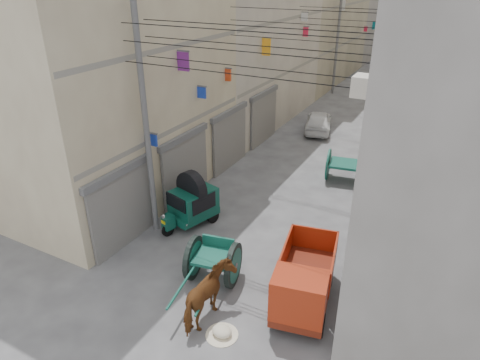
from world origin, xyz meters
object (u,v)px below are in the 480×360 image
Objects in this scene: horse at (209,297)px; distant_car_white at (319,121)px; feed_sack at (222,331)px; distant_car_grey at (423,86)px; distant_car_green at (386,72)px; second_cart at (345,166)px; mini_truck at (303,288)px; tonga_cart at (213,261)px; auto_rickshaw at (192,201)px.

horse is 0.52× the size of distant_car_white.
feed_sack is 0.94m from horse.
feed_sack is 28.57m from distant_car_grey.
distant_car_white is at bearing 88.84° from distant_car_green.
second_cart is at bearing -75.09° from distant_car_grey.
feed_sack is at bearing 95.62° from distant_car_green.
second_cart is at bearing 103.46° from distant_car_white.
distant_car_green is (-3.48, 3.63, -0.00)m from distant_car_grey.
mini_truck is 30.57m from distant_car_green.
auto_rickshaw is at bearing 123.27° from tonga_cart.
feed_sack is (-0.30, -10.57, -0.62)m from second_cart.
mini_truck is 1.81× the size of horse.
tonga_cart is 2.35m from feed_sack.
distant_car_green is (1.67, 27.86, -0.37)m from auto_rickshaw.
distant_car_grey is (1.09, 17.96, -0.16)m from second_cart.
feed_sack is at bearing -141.30° from mini_truck.
auto_rickshaw is at bearing -54.71° from horse.
auto_rickshaw is 1.32× the size of second_cart.
auto_rickshaw reaches higher than tonga_cart.
distant_car_white is (-2.93, 16.45, 0.48)m from feed_sack.
feed_sack is (3.76, -4.30, -0.83)m from auto_rickshaw.
distant_car_white is 12.83m from distant_car_grey.
tonga_cart is at bearing 93.29° from distant_car_green.
distant_car_grey reaches higher than feed_sack.
distant_car_green reaches higher than feed_sack.
second_cart is 0.50× the size of distant_car_white.
mini_truck is 15.31m from distant_car_white.
second_cart is at bearing 98.22° from distant_car_green.
feed_sack is at bearing -64.24° from tonga_cart.
tonga_cart is 0.90× the size of distant_car_grey.
tonga_cart reaches higher than distant_car_grey.
distant_car_green is (-0.73, 30.34, -0.13)m from tonga_cart.
tonga_cart is at bearing 168.73° from mini_truck.
second_cart is 0.50× the size of distant_car_grey.
mini_truck is at bearing -91.34° from second_cart.
distant_car_white is (-4.47, 14.64, -0.24)m from mini_truck.
mini_truck is at bearing 91.64° from distant_car_white.
distant_car_grey is at bearing 87.21° from feed_sack.
auto_rickshaw is 0.67× the size of distant_car_white.
second_cart reaches higher than tonga_cart.
distant_car_green is at bearing 85.94° from mini_truck.
mini_truck is 2.48m from feed_sack.
distant_car_white reaches higher than distant_car_grey.
tonga_cart is 8.90m from second_cart.
mini_truck is at bearing 98.72° from distant_car_green.
auto_rickshaw reaches higher than second_cart.
distant_car_white is (-2.35, 16.11, -0.18)m from horse.
horse is at bearing -104.29° from second_cart.
distant_car_white is at bearing 85.28° from tonga_cart.
second_cart reaches higher than distant_car_green.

